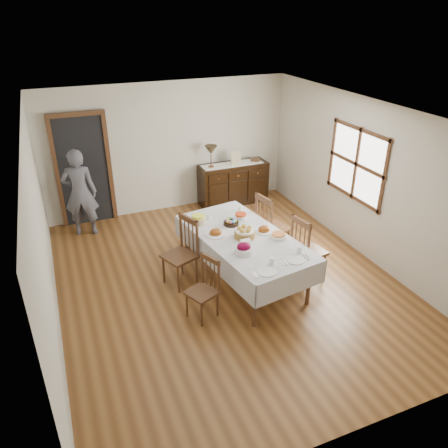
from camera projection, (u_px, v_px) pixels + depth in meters
name	position (u px, v px, depth m)	size (l,w,h in m)	color
ground	(226.00, 280.00, 6.88)	(6.00, 6.00, 0.00)	brown
room_shell	(207.00, 175.00, 6.43)	(5.02, 6.02, 2.65)	silver
dining_table	(244.00, 241.00, 6.56)	(1.52, 2.47, 0.80)	silver
chair_left_near	(204.00, 288.00, 5.92)	(0.49, 0.49, 0.89)	#4E301B
chair_left_far	(182.00, 251.00, 6.61)	(0.58, 0.58, 1.07)	#4E301B
chair_right_near	(306.00, 249.00, 6.67)	(0.52, 0.52, 1.08)	#4E301B
chair_right_far	(270.00, 225.00, 7.32)	(0.55, 0.55, 1.13)	#4E301B
sideboard	(233.00, 183.00, 9.35)	(1.47, 0.53, 0.88)	black
person	(80.00, 190.00, 7.89)	(0.55, 0.35, 1.76)	#52535E
bread_basket	(245.00, 233.00, 6.45)	(0.31, 0.31, 0.18)	olive
egg_basket	(231.00, 222.00, 6.83)	(0.24, 0.24, 0.11)	black
ham_platter_a	(216.00, 233.00, 6.54)	(0.32, 0.32, 0.11)	white
ham_platter_b	(264.00, 230.00, 6.63)	(0.28, 0.28, 0.11)	white
beet_bowl	(244.00, 249.00, 6.04)	(0.25, 0.25, 0.16)	white
carrot_bowl	(241.00, 216.00, 7.02)	(0.19, 0.19, 0.09)	white
pineapple_bowl	(198.00, 220.00, 6.86)	(0.24, 0.24, 0.14)	#D3B188
casserole_dish	(279.00, 236.00, 6.45)	(0.26, 0.26, 0.07)	white
butter_dish	(245.00, 242.00, 6.28)	(0.15, 0.11, 0.07)	white
setting_left	(268.00, 268.00, 5.69)	(0.44, 0.31, 0.10)	white
setting_right	(296.00, 256.00, 5.95)	(0.44, 0.31, 0.10)	white
glass_far_a	(208.00, 216.00, 7.00)	(0.07, 0.07, 0.09)	white
glass_far_b	(240.00, 209.00, 7.25)	(0.07, 0.07, 0.09)	white
runner	(232.00, 164.00, 9.12)	(1.30, 0.35, 0.01)	white
table_lamp	(211.00, 151.00, 8.80)	(0.26, 0.26, 0.46)	brown
picture_frame	(236.00, 159.00, 9.03)	(0.22, 0.08, 0.28)	tan
deco_bowl	(255.00, 160.00, 9.30)	(0.20, 0.20, 0.06)	#4E301B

